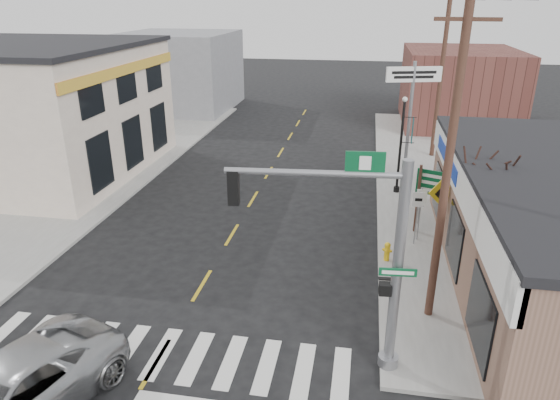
% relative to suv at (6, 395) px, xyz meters
% --- Properties ---
extents(ground, '(140.00, 140.00, 0.00)m').
position_rel_suv_xyz_m(ground, '(2.51, 2.45, -0.78)').
color(ground, black).
rests_on(ground, ground).
extents(sidewalk_right, '(6.00, 38.00, 0.13)m').
position_rel_suv_xyz_m(sidewalk_right, '(11.51, 15.45, -0.72)').
color(sidewalk_right, gray).
rests_on(sidewalk_right, ground).
extents(sidewalk_left, '(6.00, 38.00, 0.13)m').
position_rel_suv_xyz_m(sidewalk_left, '(-6.49, 15.45, -0.72)').
color(sidewalk_left, gray).
rests_on(sidewalk_left, ground).
extents(center_line, '(0.12, 56.00, 0.01)m').
position_rel_suv_xyz_m(center_line, '(2.51, 10.45, -0.78)').
color(center_line, gold).
rests_on(center_line, ground).
extents(crosswalk, '(11.00, 2.20, 0.01)m').
position_rel_suv_xyz_m(crosswalk, '(2.51, 2.85, -0.78)').
color(crosswalk, silver).
rests_on(crosswalk, ground).
extents(left_building, '(12.00, 12.00, 6.80)m').
position_rel_suv_xyz_m(left_building, '(-10.49, 16.45, 2.62)').
color(left_building, beige).
rests_on(left_building, ground).
extents(bldg_distant_right, '(8.00, 10.00, 5.60)m').
position_rel_suv_xyz_m(bldg_distant_right, '(14.51, 32.45, 2.02)').
color(bldg_distant_right, brown).
rests_on(bldg_distant_right, ground).
extents(bldg_distant_left, '(9.00, 10.00, 6.40)m').
position_rel_suv_xyz_m(bldg_distant_left, '(-8.49, 34.45, 2.42)').
color(bldg_distant_left, gray).
rests_on(bldg_distant_left, ground).
extents(suv, '(4.36, 6.19, 1.57)m').
position_rel_suv_xyz_m(suv, '(0.00, 0.00, 0.00)').
color(suv, '#A3A5A8').
rests_on(suv, ground).
extents(traffic_signal_pole, '(4.65, 0.37, 5.89)m').
position_rel_suv_xyz_m(traffic_signal_pole, '(8.01, 3.32, 2.86)').
color(traffic_signal_pole, gray).
rests_on(traffic_signal_pole, sidewalk_right).
extents(guide_sign, '(1.65, 0.14, 2.90)m').
position_rel_suv_xyz_m(guide_sign, '(10.69, 11.81, 1.21)').
color(guide_sign, '#4D3023').
rests_on(guide_sign, sidewalk_right).
extents(fire_hydrant, '(0.23, 0.23, 0.73)m').
position_rel_suv_xyz_m(fire_hydrant, '(8.81, 9.11, -0.26)').
color(fire_hydrant, yellow).
rests_on(fire_hydrant, sidewalk_right).
extents(ped_crossing_sign, '(1.09, 0.08, 2.81)m').
position_rel_suv_xyz_m(ped_crossing_sign, '(10.71, 10.65, 1.26)').
color(ped_crossing_sign, gray).
rests_on(ped_crossing_sign, sidewalk_right).
extents(lamp_post, '(0.62, 0.49, 4.76)m').
position_rel_suv_xyz_m(lamp_post, '(9.53, 16.34, 2.11)').
color(lamp_post, black).
rests_on(lamp_post, sidewalk_right).
extents(dance_center_sign, '(2.86, 0.18, 6.07)m').
position_rel_suv_xyz_m(dance_center_sign, '(9.99, 18.97, 3.98)').
color(dance_center_sign, gray).
rests_on(dance_center_sign, sidewalk_right).
extents(bare_tree, '(2.67, 2.67, 5.33)m').
position_rel_suv_xyz_m(bare_tree, '(11.77, 8.57, 3.54)').
color(bare_tree, black).
rests_on(bare_tree, sidewalk_right).
extents(shrub_front, '(1.34, 1.34, 1.01)m').
position_rel_suv_xyz_m(shrub_front, '(13.32, 6.83, -0.15)').
color(shrub_front, '#243E1C').
rests_on(shrub_front, sidewalk_right).
extents(shrub_back, '(1.08, 1.08, 0.81)m').
position_rel_suv_xyz_m(shrub_back, '(12.92, 11.67, -0.25)').
color(shrub_back, black).
rests_on(shrub_back, sidewalk_right).
extents(utility_pole_near, '(1.60, 0.24, 9.19)m').
position_rel_suv_xyz_m(utility_pole_near, '(10.01, 5.90, 4.06)').
color(utility_pole_near, '#432C1E').
rests_on(utility_pole_near, sidewalk_right).
extents(utility_pole_far, '(1.78, 0.27, 10.24)m').
position_rel_suv_xyz_m(utility_pole_far, '(11.87, 23.04, 4.60)').
color(utility_pole_far, '#473620').
rests_on(utility_pole_far, sidewalk_right).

